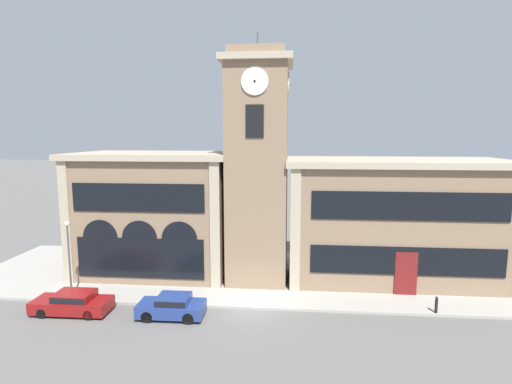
% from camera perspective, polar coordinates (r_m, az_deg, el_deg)
% --- Properties ---
extents(ground_plane, '(300.00, 300.00, 0.00)m').
position_cam_1_polar(ground_plane, '(26.71, -0.81, -16.44)').
color(ground_plane, '#605E5B').
extents(sidewalk_kerb, '(44.87, 12.57, 0.15)m').
position_cam_1_polar(sidewalk_kerb, '(32.48, 0.37, -11.73)').
color(sidewalk_kerb, '#A39E93').
rests_on(sidewalk_kerb, ground_plane).
extents(clock_tower, '(5.07, 5.07, 18.34)m').
position_cam_1_polar(clock_tower, '(29.65, 0.22, 3.30)').
color(clock_tower, '#897056').
rests_on(clock_tower, ground_plane).
extents(town_hall_left_wing, '(12.50, 8.17, 9.73)m').
position_cam_1_polar(town_hall_left_wing, '(33.41, -14.05, -2.84)').
color(town_hall_left_wing, '#897056').
rests_on(town_hall_left_wing, ground_plane).
extents(town_hall_right_wing, '(16.65, 8.17, 9.30)m').
position_cam_1_polar(town_hall_right_wing, '(32.60, 19.14, -3.71)').
color(town_hall_right_wing, '#897056').
rests_on(town_hall_right_wing, ground_plane).
extents(parked_car_near, '(4.79, 1.94, 1.38)m').
position_cam_1_polar(parked_car_near, '(28.39, -24.70, -14.10)').
color(parked_car_near, maroon).
rests_on(parked_car_near, ground_plane).
extents(parked_car_mid, '(4.06, 1.89, 1.38)m').
position_cam_1_polar(parked_car_mid, '(25.94, -11.90, -15.63)').
color(parked_car_mid, navy).
rests_on(parked_car_mid, ground_plane).
extents(street_lamp, '(0.36, 0.36, 5.32)m').
position_cam_1_polar(street_lamp, '(29.62, -25.21, -7.18)').
color(street_lamp, '#4C4C51').
rests_on(street_lamp, sidewalk_kerb).
extents(bollard, '(0.18, 0.18, 1.06)m').
position_cam_1_polar(bollard, '(28.04, 24.36, -14.48)').
color(bollard, black).
rests_on(bollard, sidewalk_kerb).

